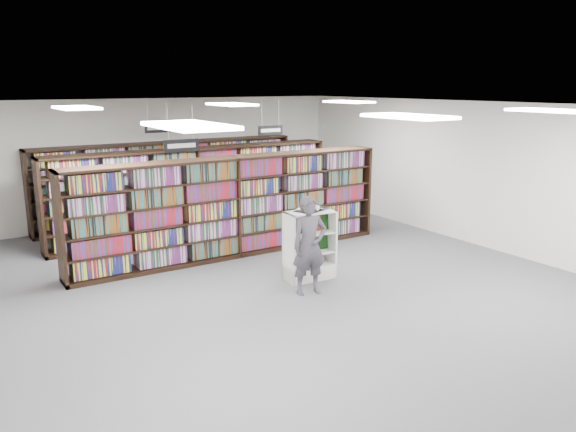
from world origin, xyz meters
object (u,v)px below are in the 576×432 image
endcap_display (309,255)px  shopper (309,246)px  open_book (311,208)px  bookshelf_row_near (234,207)px

endcap_display → shopper: 0.88m
open_book → shopper: shopper is taller
bookshelf_row_near → shopper: bearing=-88.5°
bookshelf_row_near → shopper: (0.07, -2.70, -0.19)m
open_book → shopper: bearing=-146.9°
endcap_display → bookshelf_row_near: bearing=107.5°
shopper → bookshelf_row_near: bearing=102.3°
bookshelf_row_near → endcap_display: bearing=-76.3°
bookshelf_row_near → open_book: bearing=-74.4°
shopper → open_book: bearing=64.0°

